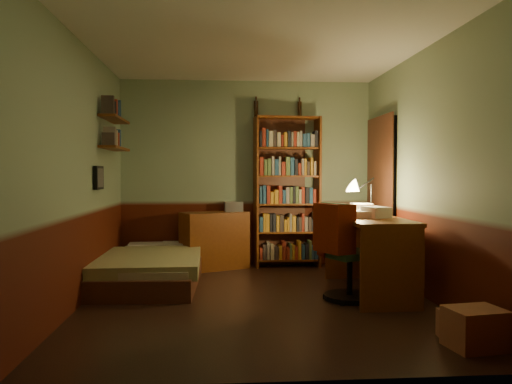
{
  "coord_description": "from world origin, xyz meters",
  "views": [
    {
      "loc": [
        -0.4,
        -5.03,
        1.28
      ],
      "look_at": [
        0.0,
        0.25,
        1.1
      ],
      "focal_mm": 35.0,
      "sensor_mm": 36.0,
      "label": 1
    }
  ],
  "objects": [
    {
      "name": "floor",
      "position": [
        0.0,
        0.0,
        -0.01
      ],
      "size": [
        3.5,
        4.0,
        0.02
      ],
      "primitive_type": "cube",
      "color": "black",
      "rests_on": "ground"
    },
    {
      "name": "ceiling",
      "position": [
        0.0,
        0.0,
        2.61
      ],
      "size": [
        3.5,
        4.0,
        0.02
      ],
      "primitive_type": "cube",
      "color": "silver",
      "rests_on": "wall_back"
    },
    {
      "name": "wall_back",
      "position": [
        0.0,
        2.01,
        1.3
      ],
      "size": [
        3.5,
        0.02,
        2.6
      ],
      "primitive_type": "cube",
      "color": "gray",
      "rests_on": "ground"
    },
    {
      "name": "wall_left",
      "position": [
        -1.76,
        0.0,
        1.3
      ],
      "size": [
        0.02,
        4.0,
        2.6
      ],
      "primitive_type": "cube",
      "color": "gray",
      "rests_on": "ground"
    },
    {
      "name": "wall_right",
      "position": [
        1.76,
        0.0,
        1.3
      ],
      "size": [
        0.02,
        4.0,
        2.6
      ],
      "primitive_type": "cube",
      "color": "gray",
      "rests_on": "ground"
    },
    {
      "name": "wall_front",
      "position": [
        0.0,
        -2.01,
        1.3
      ],
      "size": [
        3.5,
        0.02,
        2.6
      ],
      "primitive_type": "cube",
      "color": "gray",
      "rests_on": "ground"
    },
    {
      "name": "doorway",
      "position": [
        1.72,
        1.3,
        1.0
      ],
      "size": [
        0.06,
        0.9,
        2.0
      ],
      "primitive_type": "cube",
      "color": "black",
      "rests_on": "ground"
    },
    {
      "name": "door_trim",
      "position": [
        1.69,
        1.3,
        1.0
      ],
      "size": [
        0.02,
        0.98,
        2.08
      ],
      "primitive_type": "cube",
      "color": "#472315",
      "rests_on": "ground"
    },
    {
      "name": "bed",
      "position": [
        -1.19,
        0.97,
        0.3
      ],
      "size": [
        1.15,
        2.06,
        0.6
      ],
      "primitive_type": "cube",
      "rotation": [
        0.0,
        0.0,
        -0.03
      ],
      "color": "#889058",
      "rests_on": "ground"
    },
    {
      "name": "dresser",
      "position": [
        -0.45,
        1.76,
        0.39
      ],
      "size": [
        0.97,
        0.75,
        0.77
      ],
      "primitive_type": "cube",
      "rotation": [
        0.0,
        0.0,
        0.42
      ],
      "color": "#5E2C0E",
      "rests_on": "ground"
    },
    {
      "name": "mini_stereo",
      "position": [
        -0.19,
        1.89,
        0.84
      ],
      "size": [
        0.26,
        0.21,
        0.13
      ],
      "primitive_type": "cube",
      "rotation": [
        0.0,
        0.0,
        0.07
      ],
      "color": "#B2B2B7",
      "rests_on": "dresser"
    },
    {
      "name": "bookshelf",
      "position": [
        0.55,
        1.85,
        1.04
      ],
      "size": [
        0.92,
        0.37,
        2.09
      ],
      "primitive_type": "cube",
      "rotation": [
        0.0,
        0.0,
        0.11
      ],
      "color": "#5E2C0E",
      "rests_on": "ground"
    },
    {
      "name": "bottle_left",
      "position": [
        0.13,
        1.96,
        2.2
      ],
      "size": [
        0.06,
        0.06,
        0.23
      ],
      "primitive_type": "cylinder",
      "rotation": [
        0.0,
        0.0,
        -0.03
      ],
      "color": "black",
      "rests_on": "bookshelf"
    },
    {
      "name": "bottle_right",
      "position": [
        0.75,
        1.96,
        2.2
      ],
      "size": [
        0.07,
        0.07,
        0.22
      ],
      "primitive_type": "cylinder",
      "rotation": [
        0.0,
        0.0,
        -0.23
      ],
      "color": "black",
      "rests_on": "bookshelf"
    },
    {
      "name": "desk",
      "position": [
        1.22,
        0.25,
        0.41
      ],
      "size": [
        0.65,
        1.55,
        0.83
      ],
      "primitive_type": "cube",
      "rotation": [
        0.0,
        0.0,
        0.01
      ],
      "color": "#5E2C0E",
      "rests_on": "ground"
    },
    {
      "name": "paper_stack",
      "position": [
        1.29,
        0.18,
        0.88
      ],
      "size": [
        0.28,
        0.33,
        0.11
      ],
      "primitive_type": "cube",
      "rotation": [
        0.0,
        0.0,
        0.28
      ],
      "color": "silver",
      "rests_on": "desk"
    },
    {
      "name": "desk_lamp",
      "position": [
        1.39,
        0.7,
        1.1
      ],
      "size": [
        0.17,
        0.17,
        0.54
      ],
      "primitive_type": "cone",
      "rotation": [
        0.0,
        0.0,
        -0.07
      ],
      "color": "black",
      "rests_on": "desk"
    },
    {
      "name": "office_chair",
      "position": [
        0.94,
        -0.04,
        0.43
      ],
      "size": [
        0.55,
        0.53,
        0.87
      ],
      "primitive_type": "cube",
      "rotation": [
        0.0,
        0.0,
        0.42
      ],
      "color": "#2F5C36",
      "rests_on": "ground"
    },
    {
      "name": "red_jacket",
      "position": [
        0.81,
        0.15,
        1.11
      ],
      "size": [
        0.34,
        0.46,
        0.49
      ],
      "primitive_type": "cube",
      "rotation": [
        0.0,
        0.0,
        0.29
      ],
      "color": "maroon",
      "rests_on": "office_chair"
    },
    {
      "name": "wall_shelf_lower",
      "position": [
        -1.64,
        1.1,
        1.6
      ],
      "size": [
        0.2,
        0.9,
        0.03
      ],
      "primitive_type": "cube",
      "color": "#5E2C0E",
      "rests_on": "wall_left"
    },
    {
      "name": "wall_shelf_upper",
      "position": [
        -1.64,
        1.1,
        1.95
      ],
      "size": [
        0.2,
        0.9,
        0.03
      ],
      "primitive_type": "cube",
      "color": "#5E2C0E",
      "rests_on": "wall_left"
    },
    {
      "name": "framed_picture",
      "position": [
        -1.72,
        0.6,
        1.25
      ],
      "size": [
        0.04,
        0.32,
        0.26
      ],
      "primitive_type": "cube",
      "color": "black",
      "rests_on": "wall_left"
    },
    {
      "name": "cardboard_box_a",
      "position": [
        1.49,
        -1.51,
        0.15
      ],
      "size": [
        0.44,
        0.37,
        0.3
      ],
      "primitive_type": "cube",
      "rotation": [
        0.0,
        0.0,
        0.15
      ],
      "color": "#9D5F40",
      "rests_on": "ground"
    },
    {
      "name": "cardboard_box_b",
      "position": [
        1.48,
        -1.33,
        0.11
      ],
      "size": [
        0.34,
        0.3,
        0.22
      ],
      "primitive_type": "cube",
      "rotation": [
        0.0,
        0.0,
        -0.13
      ],
      "color": "#9D5F40",
      "rests_on": "ground"
    }
  ]
}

